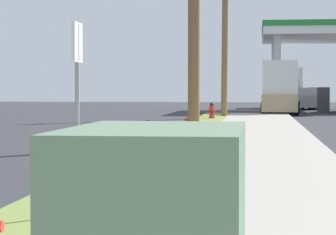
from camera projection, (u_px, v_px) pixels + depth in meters
The scene contains 8 objects.
fire_hydrant_second at pixel (148, 140), 15.27m from camera, with size 0.42×0.38×0.74m.
fire_hydrant_third at pixel (191, 120), 24.97m from camera, with size 0.42×0.37×0.74m.
fire_hydrant_fourth at pixel (212, 111), 34.70m from camera, with size 0.42×0.37×0.74m.
utility_pole_background at pixel (225, 33), 38.15m from camera, with size 0.36×1.65×8.34m.
street_sign_post at pixel (77, 77), 8.14m from camera, with size 0.05×0.36×2.12m.
car_silver_by_near_pump at pixel (306, 99), 54.03m from camera, with size 1.96×4.51×1.57m.
truck_white_at_forecourt at pixel (289, 89), 57.26m from camera, with size 2.18×6.42×3.11m.
truck_tan_at_far_bay at pixel (281, 89), 43.80m from camera, with size 2.48×6.51×3.11m.
Camera 1 is at (2.97, -2.76, 1.51)m, focal length 79.10 mm.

